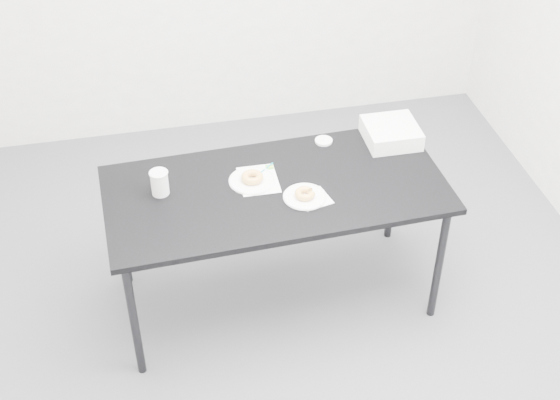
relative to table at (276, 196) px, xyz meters
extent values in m
plane|color=#535358|center=(-0.07, -0.14, -0.73)|extent=(4.00, 4.00, 0.00)
cube|color=black|center=(0.00, 0.00, 0.04)|extent=(1.76, 0.88, 0.03)
cylinder|color=black|center=(-0.79, -0.37, -0.35)|extent=(0.04, 0.04, 0.76)
cylinder|color=black|center=(-0.81, 0.31, -0.35)|extent=(0.04, 0.04, 0.76)
cylinder|color=black|center=(0.81, -0.31, -0.35)|extent=(0.04, 0.04, 0.76)
cylinder|color=black|center=(0.79, 0.37, -0.35)|extent=(0.04, 0.04, 0.76)
cube|color=white|center=(-0.07, 0.08, 0.06)|extent=(0.20, 0.25, 0.00)
cube|color=green|center=(0.00, 0.17, 0.06)|extent=(0.04, 0.04, 0.00)
cylinder|color=#0D7C8F|center=(-0.02, 0.16, 0.07)|extent=(0.09, 0.08, 0.01)
cube|color=white|center=(0.16, -0.13, 0.06)|extent=(0.18, 0.18, 0.00)
cylinder|color=white|center=(0.12, -0.11, 0.07)|extent=(0.22, 0.22, 0.01)
torus|color=#C5873E|center=(0.12, -0.11, 0.09)|extent=(0.11, 0.11, 0.03)
cylinder|color=white|center=(-0.11, 0.08, 0.06)|extent=(0.24, 0.24, 0.01)
torus|color=#C5873E|center=(-0.11, 0.08, 0.08)|extent=(0.15, 0.15, 0.04)
cylinder|color=silver|center=(-0.57, 0.07, 0.13)|extent=(0.09, 0.09, 0.13)
cylinder|color=white|center=(0.34, 0.34, 0.07)|extent=(0.10, 0.10, 0.01)
cube|color=white|center=(0.70, 0.28, 0.11)|extent=(0.29, 0.29, 0.09)
camera|label=1|loc=(-0.63, -3.04, 2.48)|focal=50.00mm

